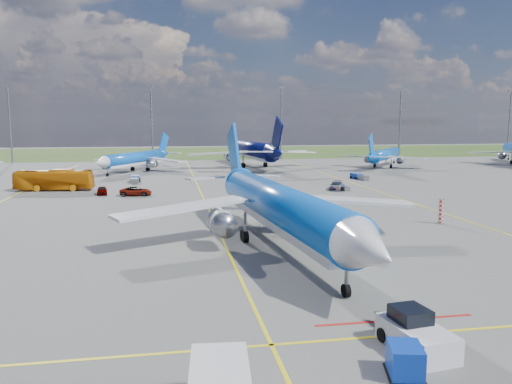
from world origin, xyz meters
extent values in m
plane|color=#51514F|center=(0.00, 0.00, 0.00)|extent=(400.00, 400.00, 0.00)
cube|color=#2D4719|center=(0.00, 150.00, 0.00)|extent=(400.00, 80.00, 0.01)
cube|color=yellow|center=(0.00, 30.00, 0.01)|extent=(0.25, 160.00, 0.02)
cube|color=yellow|center=(0.00, -20.00, 0.01)|extent=(60.00, 0.25, 0.02)
cube|color=yellow|center=(-30.00, 40.00, 0.01)|extent=(0.25, 120.00, 0.02)
cube|color=yellow|center=(30.00, 40.00, 0.01)|extent=(0.25, 120.00, 0.02)
cube|color=#A5140F|center=(8.00, -18.00, 0.01)|extent=(10.00, 0.25, 0.02)
cylinder|color=slate|center=(-50.00, 110.00, 11.00)|extent=(0.50, 0.50, 22.00)
cube|color=slate|center=(-50.00, 110.00, 22.30)|extent=(2.20, 0.50, 0.80)
cylinder|color=slate|center=(-10.00, 110.00, 11.00)|extent=(0.50, 0.50, 22.00)
cube|color=slate|center=(-10.00, 110.00, 22.30)|extent=(2.20, 0.50, 0.80)
cylinder|color=slate|center=(30.00, 110.00, 11.00)|extent=(0.50, 0.50, 22.00)
cube|color=slate|center=(30.00, 110.00, 22.30)|extent=(2.20, 0.50, 0.80)
cylinder|color=slate|center=(70.00, 110.00, 11.00)|extent=(0.50, 0.50, 22.00)
cube|color=slate|center=(70.00, 110.00, 22.30)|extent=(2.20, 0.50, 0.80)
cylinder|color=slate|center=(110.00, 110.00, 11.00)|extent=(0.50, 0.50, 22.00)
cube|color=slate|center=(110.00, 110.00, 22.30)|extent=(2.20, 0.50, 0.80)
cylinder|color=red|center=(26.00, 8.00, 1.50)|extent=(0.50, 0.50, 3.00)
cube|color=silver|center=(7.31, -21.92, 0.68)|extent=(2.87, 4.67, 1.36)
cube|color=black|center=(7.22, -21.30, 1.63)|extent=(1.91, 2.09, 0.94)
cube|color=slate|center=(6.95, -19.22, 0.58)|extent=(0.59, 2.53, 0.21)
cube|color=#0B31A3|center=(5.51, -24.24, 0.75)|extent=(1.91, 2.18, 1.49)
imported|color=#CB750B|center=(-24.84, 45.73, 1.82)|extent=(13.31, 4.20, 3.65)
imported|color=#999999|center=(-16.07, 39.12, 0.67)|extent=(2.00, 4.08, 1.34)
imported|color=#999999|center=(-10.53, 37.00, 0.71)|extent=(5.23, 2.71, 1.41)
imported|color=#999999|center=(23.58, 38.12, 0.73)|extent=(4.07, 5.45, 1.47)
cube|color=#164D89|center=(24.21, 38.72, 0.47)|extent=(1.57, 2.40, 0.94)
cube|color=slate|center=(24.61, 36.53, 0.38)|extent=(1.31, 1.86, 0.77)
cube|color=navy|center=(-11.80, 56.20, 0.63)|extent=(1.65, 2.99, 1.25)
cube|color=slate|center=(-11.74, 53.24, 0.51)|extent=(1.41, 2.30, 1.03)
cube|color=#1C3EA8|center=(33.23, 53.36, 0.58)|extent=(1.99, 2.99, 1.16)
cube|color=slate|center=(33.77, 50.66, 0.48)|extent=(1.66, 2.33, 0.95)
camera|label=1|loc=(-5.15, -44.68, 11.82)|focal=35.00mm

